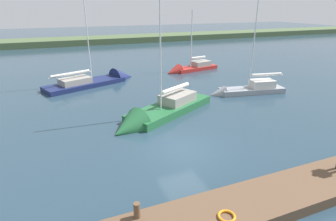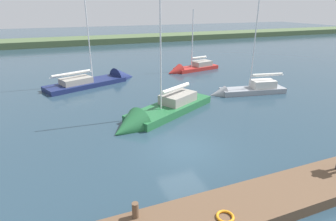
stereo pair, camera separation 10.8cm
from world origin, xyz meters
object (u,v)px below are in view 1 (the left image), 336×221
at_px(sailboat_mid_channel, 245,92).
at_px(sailboat_near_dock, 157,115).
at_px(life_ring_buoy, 227,216).
at_px(sailboat_inner_slip, 188,69).
at_px(mooring_post_far, 137,210).
at_px(sailboat_behind_pier, 101,82).

relative_size(sailboat_mid_channel, sailboat_near_dock, 0.79).
height_order(life_ring_buoy, sailboat_inner_slip, sailboat_inner_slip).
bearing_deg(mooring_post_far, sailboat_behind_pier, -96.04).
distance_m(life_ring_buoy, sailboat_behind_pier, 22.12).
relative_size(life_ring_buoy, sailboat_mid_channel, 0.08).
xyz_separation_m(sailboat_inner_slip, sailboat_mid_channel, (-0.70, 10.32, -0.04)).
bearing_deg(sailboat_inner_slip, mooring_post_far, 48.40).
bearing_deg(life_ring_buoy, sailboat_near_dock, -96.96).
height_order(life_ring_buoy, sailboat_behind_pier, sailboat_behind_pier).
distance_m(life_ring_buoy, sailboat_inner_slip, 25.77).
height_order(mooring_post_far, sailboat_near_dock, sailboat_near_dock).
height_order(sailboat_near_dock, sailboat_behind_pier, sailboat_behind_pier).
height_order(mooring_post_far, life_ring_buoy, mooring_post_far).
distance_m(life_ring_buoy, sailboat_mid_channel, 17.21).
bearing_deg(sailboat_near_dock, life_ring_buoy, 54.61).
bearing_deg(sailboat_near_dock, sailboat_mid_channel, 166.21).
xyz_separation_m(life_ring_buoy, sailboat_near_dock, (-1.33, -10.88, -0.35)).
height_order(life_ring_buoy, sailboat_near_dock, sailboat_near_dock).
relative_size(mooring_post_far, sailboat_mid_channel, 0.07).
xyz_separation_m(life_ring_buoy, sailboat_behind_pier, (0.74, -22.10, -0.44)).
height_order(sailboat_inner_slip, sailboat_mid_channel, sailboat_mid_channel).
distance_m(mooring_post_far, life_ring_buoy, 3.20).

